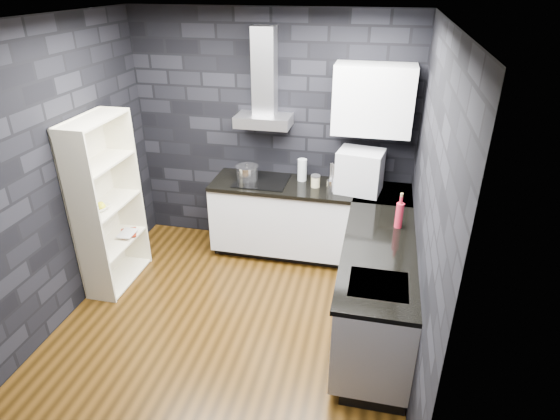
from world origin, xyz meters
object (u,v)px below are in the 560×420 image
(appliance_garage, at_px, (360,171))
(pot, at_px, (247,173))
(glass_vase, at_px, (302,170))
(fruit_bowl, at_px, (99,208))
(bookshelf, at_px, (107,205))
(storage_jar, at_px, (315,182))
(utensil_crock, at_px, (331,186))
(red_bottle, at_px, (399,215))

(appliance_garage, bearing_deg, pot, -172.36)
(appliance_garage, bearing_deg, glass_vase, 175.42)
(appliance_garage, bearing_deg, fruit_bowl, -148.13)
(glass_vase, xyz_separation_m, bookshelf, (-1.81, -1.05, -0.13))
(pot, bearing_deg, fruit_bowl, -138.52)
(storage_jar, bearing_deg, bookshelf, -155.43)
(utensil_crock, relative_size, appliance_garage, 0.27)
(pot, height_order, glass_vase, glass_vase)
(pot, xyz_separation_m, red_bottle, (1.66, -0.76, 0.04))
(bookshelf, bearing_deg, pot, 22.10)
(bookshelf, distance_m, fruit_bowl, 0.14)
(utensil_crock, bearing_deg, fruit_bowl, -155.96)
(fruit_bowl, bearing_deg, storage_jar, 27.77)
(utensil_crock, xyz_separation_m, fruit_bowl, (-2.16, -0.97, -0.03))
(utensil_crock, distance_m, fruit_bowl, 2.37)
(storage_jar, xyz_separation_m, red_bottle, (0.88, -0.74, 0.06))
(utensil_crock, bearing_deg, bookshelf, -159.06)
(storage_jar, height_order, red_bottle, red_bottle)
(storage_jar, bearing_deg, pot, 178.53)
(storage_jar, height_order, utensil_crock, utensil_crock)
(pot, height_order, red_bottle, red_bottle)
(red_bottle, xyz_separation_m, bookshelf, (-2.86, -0.17, -0.12))
(utensil_crock, bearing_deg, storage_jar, 156.87)
(storage_jar, height_order, fruit_bowl, storage_jar)
(glass_vase, distance_m, fruit_bowl, 2.17)
(glass_vase, height_order, utensil_crock, glass_vase)
(storage_jar, distance_m, bookshelf, 2.18)
(utensil_crock, relative_size, fruit_bowl, 0.64)
(fruit_bowl, bearing_deg, pot, 41.48)
(glass_vase, bearing_deg, storage_jar, -39.92)
(storage_jar, distance_m, fruit_bowl, 2.24)
(glass_vase, distance_m, storage_jar, 0.24)
(pot, distance_m, fruit_bowl, 1.61)
(pot, relative_size, appliance_garage, 0.52)
(utensil_crock, xyz_separation_m, appliance_garage, (0.29, 0.07, 0.16))
(fruit_bowl, bearing_deg, glass_vase, 33.35)
(glass_vase, bearing_deg, utensil_crock, -32.10)
(pot, xyz_separation_m, appliance_garage, (1.25, -0.03, 0.14))
(red_bottle, relative_size, fruit_bowl, 1.24)
(red_bottle, bearing_deg, bookshelf, -176.69)
(storage_jar, distance_m, appliance_garage, 0.50)
(storage_jar, xyz_separation_m, appliance_garage, (0.47, -0.01, 0.17))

